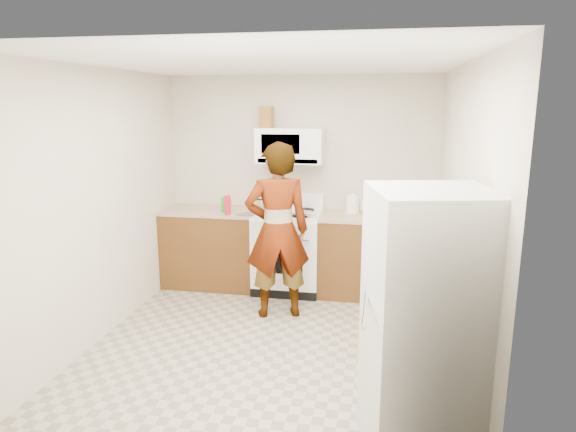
% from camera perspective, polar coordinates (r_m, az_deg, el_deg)
% --- Properties ---
extents(floor, '(3.60, 3.60, 0.00)m').
position_cam_1_polar(floor, '(4.85, -2.06, -14.23)').
color(floor, gray).
rests_on(floor, ground).
extents(back_wall, '(3.20, 0.02, 2.50)m').
position_cam_1_polar(back_wall, '(6.17, 1.46, 3.79)').
color(back_wall, beige).
rests_on(back_wall, floor).
extents(right_wall, '(0.02, 3.60, 2.50)m').
position_cam_1_polar(right_wall, '(4.38, 18.57, -0.47)').
color(right_wall, beige).
rests_on(right_wall, floor).
extents(cabinet_left, '(1.12, 0.62, 0.90)m').
position_cam_1_polar(cabinet_left, '(6.30, -8.42, -3.61)').
color(cabinet_left, '#562C14').
rests_on(cabinet_left, floor).
extents(counter_left, '(1.14, 0.64, 0.03)m').
position_cam_1_polar(counter_left, '(6.19, -8.56, 0.55)').
color(counter_left, tan).
rests_on(counter_left, cabinet_left).
extents(cabinet_right, '(0.80, 0.62, 0.90)m').
position_cam_1_polar(cabinet_right, '(5.98, 7.42, -4.45)').
color(cabinet_right, '#562C14').
rests_on(cabinet_right, floor).
extents(counter_right, '(0.82, 0.64, 0.03)m').
position_cam_1_polar(counter_right, '(5.86, 7.55, -0.08)').
color(counter_right, tan).
rests_on(counter_right, cabinet_right).
extents(gas_range, '(0.76, 0.65, 1.13)m').
position_cam_1_polar(gas_range, '(6.05, 0.02, -3.80)').
color(gas_range, white).
rests_on(gas_range, floor).
extents(microwave, '(0.76, 0.38, 0.40)m').
position_cam_1_polar(microwave, '(5.95, 0.25, 7.84)').
color(microwave, white).
rests_on(microwave, back_wall).
extents(person, '(0.76, 0.62, 1.81)m').
position_cam_1_polar(person, '(5.22, -1.18, -1.67)').
color(person, tan).
rests_on(person, floor).
extents(fridge, '(0.83, 0.83, 1.70)m').
position_cam_1_polar(fridge, '(3.29, 15.20, -11.89)').
color(fridge, silver).
rests_on(fridge, floor).
extents(kettle, '(0.21, 0.21, 0.19)m').
position_cam_1_polar(kettle, '(5.97, 7.19, 1.27)').
color(kettle, white).
rests_on(kettle, counter_right).
extents(jug, '(0.15, 0.15, 0.24)m').
position_cam_1_polar(jug, '(5.95, -2.40, 10.92)').
color(jug, brown).
rests_on(jug, microwave).
extents(saucepan, '(0.25, 0.25, 0.12)m').
position_cam_1_polar(saucepan, '(6.11, -1.85, 1.45)').
color(saucepan, '#B1B2B6').
rests_on(saucepan, gas_range).
extents(tray, '(0.28, 0.22, 0.05)m').
position_cam_1_polar(tray, '(5.79, 1.74, 0.25)').
color(tray, white).
rests_on(tray, gas_range).
extents(bottle_spray, '(0.07, 0.07, 0.22)m').
position_cam_1_polar(bottle_spray, '(5.85, -6.75, 1.20)').
color(bottle_spray, red).
rests_on(bottle_spray, counter_left).
extents(bottle_hot_sauce, '(0.07, 0.07, 0.17)m').
position_cam_1_polar(bottle_hot_sauce, '(6.01, -6.55, 1.24)').
color(bottle_hot_sauce, orange).
rests_on(bottle_hot_sauce, counter_left).
extents(bottle_green_cap, '(0.07, 0.07, 0.18)m').
position_cam_1_polar(bottle_green_cap, '(6.00, -7.17, 1.27)').
color(bottle_green_cap, '#25931A').
rests_on(bottle_green_cap, counter_left).
extents(pot_lid, '(0.27, 0.27, 0.01)m').
position_cam_1_polar(pot_lid, '(5.87, -4.73, 0.23)').
color(pot_lid, silver).
rests_on(pot_lid, counter_left).
extents(broom, '(0.22, 0.18, 1.22)m').
position_cam_1_polar(broom, '(5.32, 16.54, -5.11)').
color(broom, silver).
rests_on(broom, floor).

